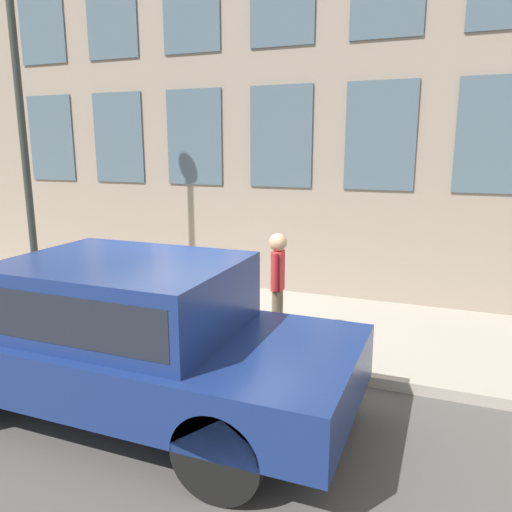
{
  "coord_description": "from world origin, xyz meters",
  "views": [
    {
      "loc": [
        -5.78,
        -3.03,
        2.91
      ],
      "look_at": [
        0.57,
        -0.53,
        1.4
      ],
      "focal_mm": 35.0,
      "sensor_mm": 36.0,
      "label": 1
    }
  ],
  "objects_px": {
    "street_lamp": "(18,84)",
    "fire_hydrant": "(234,317)",
    "person": "(278,277)",
    "parked_car_navy_near": "(127,328)"
  },
  "relations": [
    {
      "from": "fire_hydrant",
      "to": "person",
      "type": "relative_size",
      "value": 0.47
    },
    {
      "from": "fire_hydrant",
      "to": "street_lamp",
      "type": "height_order",
      "value": "street_lamp"
    },
    {
      "from": "person",
      "to": "parked_car_navy_near",
      "type": "bearing_deg",
      "value": -125.07
    },
    {
      "from": "street_lamp",
      "to": "parked_car_navy_near",
      "type": "bearing_deg",
      "value": -121.81
    },
    {
      "from": "person",
      "to": "street_lamp",
      "type": "xyz_separation_m",
      "value": [
        -0.15,
        4.33,
        2.79
      ]
    },
    {
      "from": "street_lamp",
      "to": "fire_hydrant",
      "type": "bearing_deg",
      "value": -91.89
    },
    {
      "from": "fire_hydrant",
      "to": "parked_car_navy_near",
      "type": "relative_size",
      "value": 0.15
    },
    {
      "from": "person",
      "to": "street_lamp",
      "type": "bearing_deg",
      "value": 170.07
    },
    {
      "from": "parked_car_navy_near",
      "to": "street_lamp",
      "type": "distance_m",
      "value": 4.92
    },
    {
      "from": "fire_hydrant",
      "to": "person",
      "type": "xyz_separation_m",
      "value": [
        0.28,
        -0.56,
        0.57
      ]
    }
  ]
}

